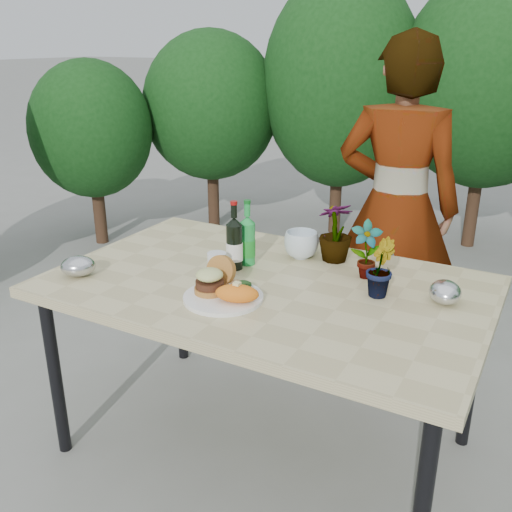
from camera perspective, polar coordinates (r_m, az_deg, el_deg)
The scene contains 18 objects.
ground at distance 2.53m, azimuth 0.92°, elevation -18.38°, with size 80.00×80.00×0.00m, color slate.
patio_table at distance 2.15m, azimuth 1.03°, elevation -3.99°, with size 1.60×1.00×0.75m.
shrub_hedge at distance 3.44m, azimuth 23.48°, elevation 12.09°, with size 6.92×5.12×2.20m.
dinner_plate at distance 1.99m, azimuth -3.28°, elevation -4.16°, with size 0.28×0.28×0.01m, color white.
burger_stack at distance 2.01m, azimuth -4.36°, elevation -2.27°, with size 0.11×0.16×0.11m.
sweet_potato at distance 1.93m, azimuth -1.90°, elevation -3.77°, with size 0.15×0.08×0.06m, color orange.
grilled_veg at distance 2.05m, azimuth -1.51°, elevation -2.79°, with size 0.08×0.05×0.03m.
wine_bottle at distance 2.22m, azimuth -2.18°, elevation 1.18°, with size 0.07×0.07×0.27m.
sparkling_water at distance 2.27m, azimuth -0.86°, elevation 1.51°, with size 0.06×0.06×0.27m.
plastic_cup at distance 2.17m, azimuth -3.93°, elevation -0.89°, with size 0.07×0.07×0.10m, color silver.
seedling_left at distance 2.17m, azimuth 10.95°, elevation 0.59°, with size 0.12×0.08×0.22m, color #256121.
seedling_mid at distance 2.03m, azimuth 12.25°, elevation -1.14°, with size 0.11×0.09×0.21m, color #21531C.
seedling_right at distance 2.32m, azimuth 7.99°, elevation 2.42°, with size 0.14×0.14×0.25m, color #2B571E.
blue_bowl at distance 2.35m, azimuth 4.55°, elevation 1.13°, with size 0.14×0.14×0.11m, color silver.
foil_packet_left at distance 2.27m, azimuth -17.36°, elevation -0.98°, with size 0.13×0.11×0.08m, color #AEB0B5.
foil_packet_right at distance 2.06m, azimuth 18.39°, elevation -3.44°, with size 0.13×0.11×0.08m, color silver.
person at distance 2.89m, azimuth 13.89°, elevation 4.72°, with size 0.60×0.39×1.65m, color #906948.
terracotta_pot at distance 4.77m, azimuth -6.37°, elevation 2.11°, with size 0.17×0.17×0.14m.
Camera 1 is at (0.91, -1.73, 1.60)m, focal length 40.00 mm.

